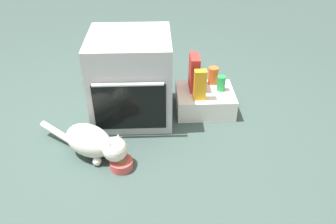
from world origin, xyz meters
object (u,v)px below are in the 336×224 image
Objects in this scene: oven at (131,78)px; food_bowl at (121,163)px; cat at (93,142)px; cereal_box at (194,72)px; pantry_cabinet at (205,100)px; juice_carton at (200,85)px; sauce_jar at (213,76)px; soda_can at (221,83)px.

oven is 0.69m from food_bowl.
cat is 0.96m from cereal_box.
pantry_cabinet reaches higher than food_bowl.
sauce_jar is at bearing 59.88° from juice_carton.
cat is 2.34× the size of cereal_box.
juice_carton is 0.86× the size of cereal_box.
oven is 0.62m from pantry_cabinet.
food_bowl is at bearing -0.00° from cat.
sauce_jar reaches higher than soda_can.
soda_can is (0.12, 0.02, 0.14)m from pantry_cabinet.
food_bowl is at bearing -135.46° from juice_carton.
cat is at bearing -149.82° from juice_carton.
juice_carton reaches higher than food_bowl.
pantry_cabinet is 3.22× the size of sauce_jar.
cat reaches higher than food_bowl.
sauce_jar is (-0.05, 0.11, 0.01)m from soda_can.
cat is 0.88m from juice_carton.
pantry_cabinet is 0.19m from soda_can.
oven reaches higher than sauce_jar.
sauce_jar reaches higher than food_bowl.
pantry_cabinet is 0.21m from sauce_jar.
oven reaches higher than pantry_cabinet.
cereal_box is 2.00× the size of sauce_jar.
food_bowl is 0.83m from juice_carton.
oven is 1.44× the size of pantry_cabinet.
cat is 1.09m from soda_can.
juice_carton reaches higher than soda_can.
soda_can is 0.50× the size of juice_carton.
food_bowl is 0.94m from cereal_box.
soda_can is (0.93, 0.56, 0.11)m from cat.
food_bowl is at bearing -133.29° from pantry_cabinet.
cereal_box is (0.48, 0.09, -0.02)m from oven.
oven is 0.52m from juice_carton.
pantry_cabinet is 0.25m from cereal_box.
cat is at bearing -115.04° from oven.
food_bowl is 1.08m from sauce_jar.
cat is (-0.24, -0.51, -0.20)m from oven.
juice_carton is (0.51, -0.07, -0.04)m from oven.
soda_can is 0.23m from cereal_box.
juice_carton is at bearing -146.00° from soda_can.
oven reaches higher than cat.
soda_can reaches higher than food_bowl.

